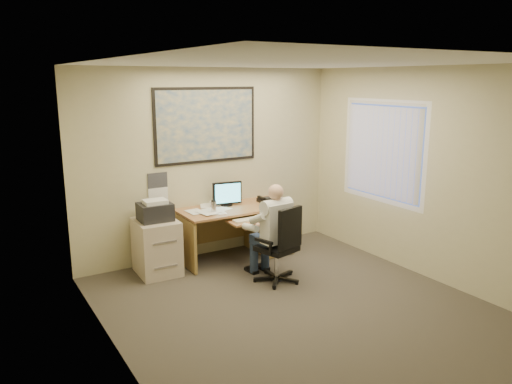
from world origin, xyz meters
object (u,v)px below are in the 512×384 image
filing_cabinet (156,242)px  person (276,233)px  desk (254,224)px  office_chair (278,260)px

filing_cabinet → person: (1.22, -1.02, 0.20)m
desk → office_chair: bearing=-105.9°
filing_cabinet → person: 1.60m
filing_cabinet → person: person is taller
desk → filing_cabinet: desk is taller
office_chair → person: size_ratio=0.80×
filing_cabinet → desk: bearing=2.4°
office_chair → desk: bearing=59.2°
desk → person: bearing=-106.3°
desk → office_chair: desk is taller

